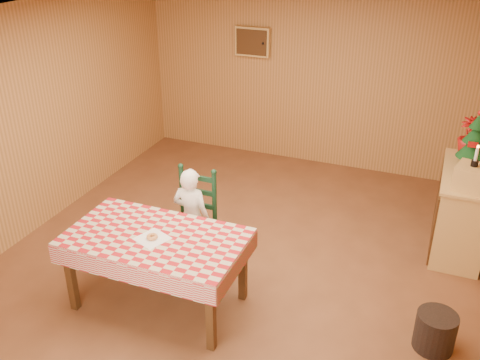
% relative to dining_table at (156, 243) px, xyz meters
% --- Properties ---
extents(ground, '(6.00, 6.00, 0.00)m').
position_rel_dining_table_xyz_m(ground, '(0.43, 0.82, -0.69)').
color(ground, brown).
rests_on(ground, ground).
extents(cabin_walls, '(5.10, 6.05, 2.65)m').
position_rel_dining_table_xyz_m(cabin_walls, '(0.43, 1.35, 1.14)').
color(cabin_walls, '#B0793F').
rests_on(cabin_walls, ground).
extents(dining_table, '(1.66, 0.96, 0.77)m').
position_rel_dining_table_xyz_m(dining_table, '(0.00, 0.00, 0.00)').
color(dining_table, '#452912').
rests_on(dining_table, ground).
extents(ladder_chair, '(0.44, 0.40, 1.08)m').
position_rel_dining_table_xyz_m(ladder_chair, '(-0.00, 0.79, -0.18)').
color(ladder_chair, black).
rests_on(ladder_chair, ground).
extents(seated_child, '(0.41, 0.27, 1.12)m').
position_rel_dining_table_xyz_m(seated_child, '(0.00, 0.73, -0.13)').
color(seated_child, white).
rests_on(seated_child, ground).
extents(napkin, '(0.34, 0.34, 0.00)m').
position_rel_dining_table_xyz_m(napkin, '(0.00, -0.05, 0.08)').
color(napkin, white).
rests_on(napkin, dining_table).
extents(donut, '(0.11, 0.11, 0.04)m').
position_rel_dining_table_xyz_m(donut, '(0.00, -0.05, 0.10)').
color(donut, '#CF894A').
rests_on(donut, napkin).
extents(shelf_unit, '(0.54, 1.24, 0.93)m').
position_rel_dining_table_xyz_m(shelf_unit, '(2.62, 2.13, -0.22)').
color(shelf_unit, tan).
rests_on(shelf_unit, ground).
extents(crate, '(0.36, 0.36, 0.25)m').
position_rel_dining_table_xyz_m(crate, '(2.63, 1.73, 0.37)').
color(crate, tan).
rests_on(crate, shelf_unit).
extents(christmas_tree, '(0.34, 0.34, 0.62)m').
position_rel_dining_table_xyz_m(christmas_tree, '(2.63, 2.38, 0.52)').
color(christmas_tree, '#452912').
rests_on(christmas_tree, shelf_unit).
extents(flower_arrangement, '(0.27, 0.27, 0.42)m').
position_rel_dining_table_xyz_m(flower_arrangement, '(2.58, 2.68, 0.45)').
color(flower_arrangement, '#A2100E').
rests_on(flower_arrangement, shelf_unit).
extents(candle_set, '(0.07, 0.07, 0.22)m').
position_rel_dining_table_xyz_m(candle_set, '(2.63, 1.73, 0.56)').
color(candle_set, black).
rests_on(candle_set, crate).
extents(storage_bin, '(0.45, 0.45, 0.35)m').
position_rel_dining_table_xyz_m(storage_bin, '(2.51, 0.36, -0.51)').
color(storage_bin, black).
rests_on(storage_bin, ground).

